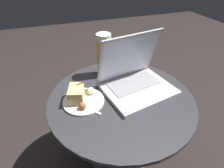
# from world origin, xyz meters

# --- Properties ---
(ground_plane) EXTENTS (6.00, 6.00, 0.00)m
(ground_plane) POSITION_xyz_m (0.00, 0.00, 0.00)
(ground_plane) COLOR black
(table) EXTENTS (0.68, 0.68, 0.53)m
(table) POSITION_xyz_m (0.00, 0.00, 0.39)
(table) COLOR #515156
(table) RESTS_ON ground_plane
(laptop) EXTENTS (0.36, 0.31, 0.27)m
(laptop) POSITION_xyz_m (0.09, 0.05, 0.58)
(laptop) COLOR #B2B2B7
(laptop) RESTS_ON table
(beer_glass) EXTENTS (0.07, 0.07, 0.23)m
(beer_glass) POSITION_xyz_m (-0.02, 0.21, 0.64)
(beer_glass) COLOR gold
(beer_glass) RESTS_ON table
(snack_plate) EXTENTS (0.19, 0.19, 0.07)m
(snack_plate) POSITION_xyz_m (-0.19, 0.03, 0.55)
(snack_plate) COLOR silver
(snack_plate) RESTS_ON table
(fork) EXTENTS (0.12, 0.14, 0.00)m
(fork) POSITION_xyz_m (-0.18, -0.01, 0.53)
(fork) COLOR silver
(fork) RESTS_ON table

